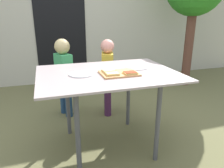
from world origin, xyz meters
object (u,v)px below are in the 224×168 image
plate_white_left (81,74)px  garden_hose_coil (180,79)px  pizza_slice_near_left (112,74)px  pizza_slice_far_left (109,71)px  pizza_slice_near_right (130,73)px  cutting_board (119,73)px  child_left (64,72)px  plate_white_right (137,67)px  child_right (108,73)px  dining_table (108,81)px

plate_white_left → garden_hose_coil: size_ratio=0.58×
pizza_slice_near_left → pizza_slice_far_left: bearing=89.8°
pizza_slice_near_left → pizza_slice_near_right: 0.16m
cutting_board → child_left: (-0.41, 0.93, -0.20)m
plate_white_right → garden_hose_coil: 2.46m
child_right → garden_hose_coil: size_ratio=2.57×
pizza_slice_near_left → plate_white_left: pizza_slice_near_left is taller
dining_table → pizza_slice_near_right: pizza_slice_near_right is taller
child_left → child_right: 0.55m
pizza_slice_near_right → child_left: bearing=116.0°
pizza_slice_near_left → plate_white_left: 0.28m
dining_table → pizza_slice_far_left: bearing=-89.3°
pizza_slice_near_left → child_right: child_right is taller
pizza_slice_far_left → child_left: 0.96m
cutting_board → pizza_slice_near_left: (-0.08, -0.05, 0.02)m
dining_table → child_right: bearing=74.0°
dining_table → cutting_board: (0.08, -0.08, 0.09)m
pizza_slice_near_left → plate_white_left: (-0.24, 0.14, -0.02)m
child_left → child_right: size_ratio=1.01×
cutting_board → child_left: 1.03m
cutting_board → garden_hose_coil: size_ratio=0.86×
pizza_slice_near_right → plate_white_right: bearing=54.0°
cutting_board → child_right: 0.84m
pizza_slice_near_left → child_right: bearing=76.4°
cutting_board → plate_white_left: cutting_board is taller
pizza_slice_near_left → child_right: (0.21, 0.85, -0.23)m
pizza_slice_near_left → pizza_slice_near_right: (0.16, -0.02, 0.00)m
pizza_slice_near_left → garden_hose_coil: size_ratio=0.31×
child_left → pizza_slice_near_right: bearing=-64.0°
cutting_board → plate_white_right: (0.25, 0.17, -0.00)m
plate_white_left → plate_white_right: bearing=8.2°
cutting_board → child_left: size_ratio=0.33×
dining_table → child_right: size_ratio=1.28×
pizza_slice_near_left → plate_white_left: bearing=150.5°
dining_table → plate_white_left: (-0.24, 0.00, 0.09)m
pizza_slice_near_left → plate_white_right: size_ratio=0.53×
pizza_slice_far_left → pizza_slice_near_right: size_ratio=1.03×
pizza_slice_near_right → plate_white_right: (0.17, 0.24, -0.02)m
pizza_slice_near_left → pizza_slice_near_right: size_ratio=1.00×
child_left → cutting_board: bearing=-66.3°
plate_white_left → pizza_slice_near_left: bearing=-29.5°
cutting_board → child_right: size_ratio=0.33×
pizza_slice_far_left → garden_hose_coil: bearing=40.9°
child_right → pizza_slice_far_left: bearing=-105.3°
child_left → child_right: bearing=-12.9°
pizza_slice_far_left → pizza_slice_near_right: (0.16, -0.12, 0.00)m
dining_table → pizza_slice_near_right: (0.16, -0.15, 0.11)m
pizza_slice_far_left → child_right: size_ratio=0.12×
pizza_slice_near_left → garden_hose_coil: bearing=42.6°
plate_white_left → plate_white_right: (0.57, 0.08, 0.00)m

